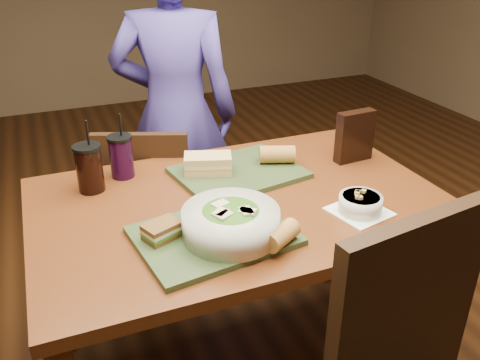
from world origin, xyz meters
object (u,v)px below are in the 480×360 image
(dining_table, at_px, (240,224))
(soup_bowl, at_px, (360,203))
(tray_far, at_px, (239,173))
(salad_bowl, at_px, (231,221))
(cup_cola, at_px, (89,168))
(cup_berry, at_px, (121,156))
(sandwich_far, at_px, (208,164))
(tray_near, at_px, (214,236))
(diner, at_px, (176,115))
(chair_far, at_px, (142,210))
(baguette_far, at_px, (277,154))
(sandwich_near, at_px, (162,231))
(baguette_near, at_px, (281,235))
(chip_bag, at_px, (355,136))

(dining_table, xyz_separation_m, soup_bowl, (0.31, -0.21, 0.12))
(tray_far, distance_m, salad_bowl, 0.42)
(cup_cola, relative_size, cup_berry, 1.07)
(salad_bowl, xyz_separation_m, cup_cola, (-0.32, 0.46, 0.02))
(salad_bowl, relative_size, sandwich_far, 1.49)
(tray_near, bearing_deg, diner, 80.28)
(chair_far, xyz_separation_m, sandwich_far, (0.18, -0.35, 0.33))
(baguette_far, bearing_deg, soup_bowl, -76.76)
(tray_near, height_order, cup_cola, cup_cola)
(tray_far, relative_size, soup_bowl, 2.20)
(diner, height_order, sandwich_near, diner)
(cup_cola, bearing_deg, tray_far, -8.95)
(chair_far, relative_size, sandwich_far, 4.65)
(baguette_near, height_order, baguette_far, baguette_far)
(cup_berry, bearing_deg, soup_bowl, -40.12)
(tray_near, bearing_deg, tray_far, 58.14)
(salad_bowl, bearing_deg, chip_bag, 28.45)
(salad_bowl, relative_size, cup_berry, 1.16)
(diner, xyz_separation_m, chip_bag, (0.49, -0.68, 0.07))
(dining_table, xyz_separation_m, chip_bag, (0.51, 0.13, 0.19))
(soup_bowl, bearing_deg, tray_far, 122.87)
(salad_bowl, bearing_deg, baguette_near, -40.72)
(sandwich_far, relative_size, baguette_far, 1.43)
(chair_far, distance_m, sandwich_near, 0.78)
(cup_cola, bearing_deg, soup_bowl, -31.81)
(salad_bowl, relative_size, baguette_far, 2.12)
(cup_cola, distance_m, cup_berry, 0.13)
(sandwich_far, distance_m, cup_cola, 0.39)
(sandwich_near, distance_m, cup_berry, 0.47)
(sandwich_near, relative_size, chip_bag, 0.61)
(baguette_far, bearing_deg, cup_berry, 165.78)
(dining_table, distance_m, diner, 0.81)
(chair_far, relative_size, soup_bowl, 4.41)
(baguette_far, relative_size, chip_bag, 0.67)
(dining_table, xyz_separation_m, salad_bowl, (-0.11, -0.21, 0.15))
(soup_bowl, bearing_deg, sandwich_near, 174.29)
(diner, height_order, salad_bowl, diner)
(sandwich_near, bearing_deg, sandwich_far, 53.99)
(sandwich_near, height_order, chip_bag, chip_bag)
(dining_table, relative_size, sandwich_far, 7.17)
(baguette_near, bearing_deg, chip_bag, 40.02)
(sandwich_near, relative_size, sandwich_far, 0.64)
(diner, relative_size, chip_bag, 8.12)
(diner, relative_size, cup_berry, 6.67)
(sandwich_far, relative_size, cup_berry, 0.78)
(tray_far, height_order, sandwich_far, sandwich_far)
(tray_near, height_order, sandwich_far, sandwich_far)
(dining_table, distance_m, tray_far, 0.21)
(tray_far, xyz_separation_m, chip_bag, (0.44, -0.04, 0.09))
(cup_berry, bearing_deg, baguette_near, -63.25)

